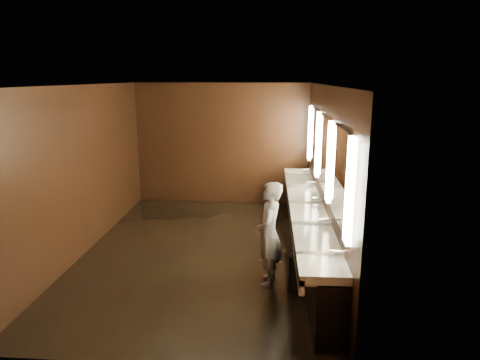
{
  "coord_description": "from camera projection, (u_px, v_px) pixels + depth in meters",
  "views": [
    {
      "loc": [
        1.13,
        -6.81,
        2.92
      ],
      "look_at": [
        0.64,
        0.0,
        1.27
      ],
      "focal_mm": 32.0,
      "sensor_mm": 36.0,
      "label": 1
    }
  ],
  "objects": [
    {
      "name": "wall_right",
      "position": [
        324.0,
        174.0,
        6.9
      ],
      "size": [
        0.02,
        6.0,
        2.8
      ],
      "primitive_type": "cube",
      "color": "black",
      "rests_on": "floor"
    },
    {
      "name": "wall_back",
      "position": [
        222.0,
        144.0,
        9.95
      ],
      "size": [
        4.0,
        0.02,
        2.8
      ],
      "primitive_type": "cube",
      "color": "black",
      "rests_on": "floor"
    },
    {
      "name": "person",
      "position": [
        269.0,
        234.0,
        6.06
      ],
      "size": [
        0.42,
        0.59,
        1.51
      ],
      "primitive_type": "imported",
      "rotation": [
        0.0,
        0.0,
        -1.69
      ],
      "color": "#7E94BD",
      "rests_on": "floor"
    },
    {
      "name": "wall_front",
      "position": [
        152.0,
        239.0,
        4.13
      ],
      "size": [
        4.0,
        0.02,
        2.8
      ],
      "primitive_type": "cube",
      "color": "black",
      "rests_on": "floor"
    },
    {
      "name": "sink_counter",
      "position": [
        309.0,
        226.0,
        7.13
      ],
      "size": [
        0.55,
        5.4,
        1.01
      ],
      "color": "black",
      "rests_on": "floor"
    },
    {
      "name": "mirror_band",
      "position": [
        324.0,
        152.0,
        6.82
      ],
      "size": [
        0.06,
        5.03,
        1.15
      ],
      "color": "#FFF0BB",
      "rests_on": "wall_right"
    },
    {
      "name": "wall_left",
      "position": [
        84.0,
        170.0,
        7.18
      ],
      "size": [
        0.02,
        6.0,
        2.8
      ],
      "primitive_type": "cube",
      "color": "black",
      "rests_on": "floor"
    },
    {
      "name": "floor",
      "position": [
        203.0,
        251.0,
        7.37
      ],
      "size": [
        6.0,
        6.0,
        0.0
      ],
      "primitive_type": "plane",
      "color": "black",
      "rests_on": "ground"
    },
    {
      "name": "ceiling",
      "position": [
        200.0,
        85.0,
        6.71
      ],
      "size": [
        4.0,
        6.0,
        0.02
      ],
      "primitive_type": "cube",
      "color": "#2D2D2B",
      "rests_on": "wall_back"
    },
    {
      "name": "trash_bin",
      "position": [
        300.0,
        272.0,
        5.98
      ],
      "size": [
        0.34,
        0.34,
        0.52
      ],
      "primitive_type": "cylinder",
      "rotation": [
        0.0,
        0.0,
        -0.03
      ],
      "color": "black",
      "rests_on": "floor"
    }
  ]
}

